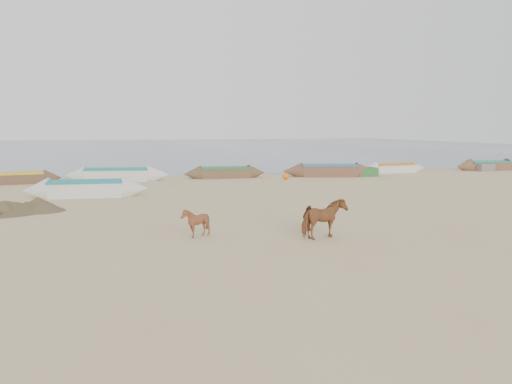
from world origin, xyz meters
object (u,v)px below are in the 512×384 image
(calf_front, at_px, (196,222))
(calf_right, at_px, (310,218))
(near_canoe, at_px, (86,189))
(cow_adult, at_px, (324,219))

(calf_front, bearing_deg, calf_right, 105.56)
(calf_right, bearing_deg, calf_front, 80.51)
(calf_front, relative_size, calf_right, 1.24)
(near_canoe, bearing_deg, cow_adult, -53.00)
(calf_front, bearing_deg, cow_adult, 84.45)
(calf_front, distance_m, near_canoe, 11.72)
(cow_adult, relative_size, calf_front, 1.53)
(cow_adult, relative_size, calf_right, 1.91)
(cow_adult, xyz_separation_m, calf_right, (0.13, 1.49, -0.24))
(cow_adult, bearing_deg, calf_front, 55.71)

